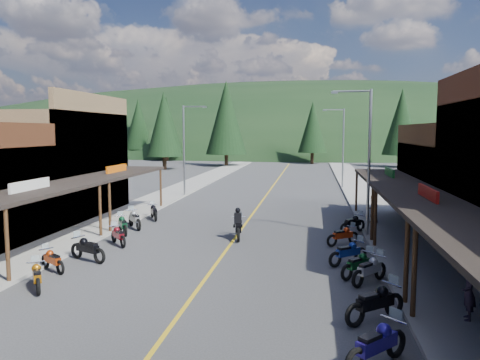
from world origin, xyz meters
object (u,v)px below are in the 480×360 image
at_px(streetlight_1, 185,146).
at_px(bike_west_10, 123,224).
at_px(pine_4, 402,122).
at_px(bike_west_7, 52,259).
at_px(rider_on_bike, 238,226).
at_px(pedestrian_east_a, 469,293).
at_px(streetlight_3, 342,144).
at_px(bike_east_10, 343,235).
at_px(pine_10, 164,124).
at_px(pine_1, 167,123).
at_px(pine_2, 226,117).
at_px(pine_11, 457,118).
at_px(bike_west_9, 118,235).
at_px(pedestrian_east_b, 372,209).
at_px(pine_9, 473,126).
at_px(streetlight_2, 366,156).
at_px(bike_west_11, 135,218).
at_px(bike_east_9, 348,251).
at_px(bike_west_8, 88,248).
at_px(bike_west_12, 154,211).
at_px(bike_east_8, 359,263).
at_px(shop_west_3, 45,165).
at_px(bike_west_6, 37,275).
at_px(bike_east_7, 369,268).
at_px(pine_7, 138,124).
at_px(pine_3, 313,127).
at_px(pine_0, 69,127).
at_px(bike_east_6, 375,301).
at_px(bike_east_5, 377,342).
at_px(shop_east_3, 478,187).

relative_size(streetlight_1, bike_west_10, 3.90).
distance_m(pine_4, bike_west_7, 65.54).
relative_size(rider_on_bike, pedestrian_east_a, 1.47).
height_order(streetlight_3, bike_east_10, streetlight_3).
bearing_deg(pine_10, pine_1, 106.70).
height_order(streetlight_3, pine_10, pine_10).
height_order(pine_2, pine_11, pine_2).
relative_size(bike_west_9, pedestrian_east_b, 1.15).
bearing_deg(pine_9, bike_west_9, -125.99).
xyz_separation_m(streetlight_2, pine_2, (-16.95, 50.00, 3.53)).
xyz_separation_m(streetlight_2, bike_west_11, (-13.28, 0.29, -3.84)).
bearing_deg(bike_west_9, bike_east_9, -50.87).
distance_m(pine_11, bike_west_8, 45.36).
bearing_deg(bike_west_10, bike_east_10, -37.06).
relative_size(bike_west_12, bike_east_8, 0.98).
height_order(pine_4, bike_east_10, pine_4).
bearing_deg(pedestrian_east_a, shop_west_3, -113.36).
xyz_separation_m(streetlight_2, pine_4, (11.05, 52.00, 2.78)).
bearing_deg(pedestrian_east_a, bike_west_12, -124.52).
relative_size(bike_west_6, bike_east_7, 0.92).
bearing_deg(streetlight_1, pine_7, 114.88).
distance_m(pine_3, pine_4, 15.25).
relative_size(streetlight_3, pine_0, 0.73).
relative_size(bike_east_6, pedestrian_east_b, 1.36).
xyz_separation_m(bike_west_10, bike_east_8, (12.39, -5.99, -0.01)).
distance_m(shop_west_3, pedestrian_east_a, 27.07).
height_order(pine_1, bike_east_5, pine_1).
xyz_separation_m(streetlight_1, pine_7, (-25.05, 54.00, 2.78)).
relative_size(bike_west_12, rider_on_bike, 0.83).
bearing_deg(pedestrian_east_b, streetlight_1, -57.35).
bearing_deg(bike_west_9, bike_east_5, -85.32).
relative_size(streetlight_2, bike_east_8, 3.97).
distance_m(bike_west_9, bike_east_5, 15.61).
xyz_separation_m(bike_west_7, pedestrian_east_a, (15.24, -2.98, 0.43)).
bearing_deg(bike_west_12, shop_east_3, -27.59).
bearing_deg(rider_on_bike, pine_4, 63.03).
relative_size(bike_west_8, bike_west_12, 1.11).
height_order(pine_11, bike_west_8, pine_11).
bearing_deg(pine_10, pine_3, 36.03).
bearing_deg(bike_east_7, bike_west_10, -167.97).
distance_m(streetlight_2, pedestrian_east_a, 12.08).
bearing_deg(pine_2, pine_0, 172.41).
bearing_deg(bike_east_7, bike_east_10, 135.85).
distance_m(pine_0, bike_east_9, 75.29).
bearing_deg(streetlight_3, bike_west_10, -119.86).
xyz_separation_m(bike_west_8, bike_east_9, (11.43, 1.21, -0.03)).
bearing_deg(pine_3, pine_1, 171.87).
xyz_separation_m(shop_west_3, bike_east_9, (19.47, -8.86, -2.92)).
height_order(bike_west_6, bike_west_8, bike_west_8).
bearing_deg(pine_0, bike_west_7, -61.75).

